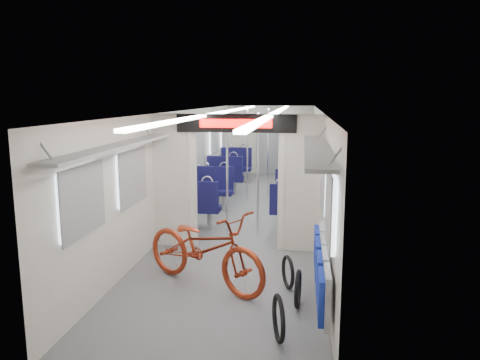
{
  "coord_description": "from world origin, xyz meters",
  "views": [
    {
      "loc": [
        1.1,
        -9.78,
        2.57
      ],
      "look_at": [
        0.05,
        -1.96,
        1.18
      ],
      "focal_mm": 35.0,
      "sensor_mm": 36.0,
      "label": 1
    }
  ],
  "objects_px": {
    "bike_hoop_c": "(288,274)",
    "seat_bay_near_right": "(294,196)",
    "seat_bay_near_left": "(206,193)",
    "stanchion_near_left": "(227,173)",
    "bike_hoop_a": "(278,320)",
    "stanchion_far_right": "(268,154)",
    "seat_bay_far_left": "(231,168)",
    "bicycle": "(204,248)",
    "stanchion_near_right": "(258,174)",
    "seat_bay_far_right": "(296,167)",
    "stanchion_far_left": "(247,156)",
    "flip_bench": "(321,268)",
    "bike_hoop_b": "(298,291)"
  },
  "relations": [
    {
      "from": "seat_bay_near_left",
      "to": "seat_bay_far_right",
      "type": "relative_size",
      "value": 0.91
    },
    {
      "from": "bike_hoop_a",
      "to": "stanchion_near_left",
      "type": "xyz_separation_m",
      "value": [
        -1.2,
        4.02,
        0.91
      ]
    },
    {
      "from": "stanchion_far_left",
      "to": "stanchion_far_right",
      "type": "relative_size",
      "value": 1.0
    },
    {
      "from": "bike_hoop_b",
      "to": "stanchion_near_right",
      "type": "xyz_separation_m",
      "value": [
        -0.81,
        3.1,
        0.93
      ]
    },
    {
      "from": "bike_hoop_c",
      "to": "stanchion_far_right",
      "type": "relative_size",
      "value": 0.2
    },
    {
      "from": "bike_hoop_c",
      "to": "stanchion_far_left",
      "type": "distance_m",
      "value": 5.57
    },
    {
      "from": "bicycle",
      "to": "stanchion_near_right",
      "type": "distance_m",
      "value": 2.7
    },
    {
      "from": "stanchion_near_left",
      "to": "stanchion_far_left",
      "type": "bearing_deg",
      "value": 88.84
    },
    {
      "from": "bike_hoop_c",
      "to": "stanchion_near_right",
      "type": "height_order",
      "value": "stanchion_near_right"
    },
    {
      "from": "seat_bay_near_right",
      "to": "stanchion_far_left",
      "type": "xyz_separation_m",
      "value": [
        -1.19,
        1.78,
        0.63
      ]
    },
    {
      "from": "flip_bench",
      "to": "seat_bay_near_right",
      "type": "relative_size",
      "value": 1.11
    },
    {
      "from": "flip_bench",
      "to": "bike_hoop_c",
      "type": "distance_m",
      "value": 0.9
    },
    {
      "from": "seat_bay_far_right",
      "to": "seat_bay_near_right",
      "type": "bearing_deg",
      "value": -90.0
    },
    {
      "from": "seat_bay_far_right",
      "to": "stanchion_far_left",
      "type": "bearing_deg",
      "value": -119.28
    },
    {
      "from": "bicycle",
      "to": "seat_bay_far_left",
      "type": "bearing_deg",
      "value": 36.41
    },
    {
      "from": "seat_bay_far_right",
      "to": "flip_bench",
      "type": "bearing_deg",
      "value": -87.07
    },
    {
      "from": "bicycle",
      "to": "bike_hoop_b",
      "type": "xyz_separation_m",
      "value": [
        1.28,
        -0.51,
        -0.33
      ]
    },
    {
      "from": "seat_bay_near_left",
      "to": "stanchion_near_left",
      "type": "bearing_deg",
      "value": -57.55
    },
    {
      "from": "bike_hoop_a",
      "to": "seat_bay_near_left",
      "type": "height_order",
      "value": "seat_bay_near_left"
    },
    {
      "from": "bicycle",
      "to": "seat_bay_near_right",
      "type": "bearing_deg",
      "value": 13.26
    },
    {
      "from": "stanchion_near_right",
      "to": "stanchion_far_left",
      "type": "bearing_deg",
      "value": 100.64
    },
    {
      "from": "flip_bench",
      "to": "seat_bay_far_right",
      "type": "bearing_deg",
      "value": 92.93
    },
    {
      "from": "seat_bay_far_left",
      "to": "stanchion_far_left",
      "type": "distance_m",
      "value": 1.95
    },
    {
      "from": "seat_bay_far_left",
      "to": "stanchion_near_left",
      "type": "distance_m",
      "value": 4.6
    },
    {
      "from": "stanchion_far_left",
      "to": "bicycle",
      "type": "bearing_deg",
      "value": -89.42
    },
    {
      "from": "flip_bench",
      "to": "stanchion_far_left",
      "type": "distance_m",
      "value": 6.31
    },
    {
      "from": "bicycle",
      "to": "seat_bay_far_right",
      "type": "distance_m",
      "value": 7.64
    },
    {
      "from": "bike_hoop_c",
      "to": "seat_bay_near_right",
      "type": "height_order",
      "value": "seat_bay_near_right"
    },
    {
      "from": "seat_bay_near_right",
      "to": "seat_bay_near_left",
      "type": "bearing_deg",
      "value": -179.57
    },
    {
      "from": "bike_hoop_c",
      "to": "seat_bay_near_left",
      "type": "relative_size",
      "value": 0.22
    },
    {
      "from": "bicycle",
      "to": "seat_bay_near_left",
      "type": "relative_size",
      "value": 1.01
    },
    {
      "from": "seat_bay_near_left",
      "to": "stanchion_near_left",
      "type": "xyz_separation_m",
      "value": [
        0.62,
        -0.98,
        0.61
      ]
    },
    {
      "from": "seat_bay_near_left",
      "to": "seat_bay_near_right",
      "type": "distance_m",
      "value": 1.87
    },
    {
      "from": "bike_hoop_a",
      "to": "bike_hoop_c",
      "type": "xyz_separation_m",
      "value": [
        0.05,
        1.44,
        -0.03
      ]
    },
    {
      "from": "seat_bay_near_left",
      "to": "seat_bay_far_left",
      "type": "distance_m",
      "value": 3.54
    },
    {
      "from": "stanchion_far_left",
      "to": "seat_bay_near_right",
      "type": "bearing_deg",
      "value": -56.32
    },
    {
      "from": "bike_hoop_a",
      "to": "seat_bay_far_left",
      "type": "xyz_separation_m",
      "value": [
        -1.82,
        8.53,
        0.33
      ]
    },
    {
      "from": "seat_bay_near_right",
      "to": "stanchion_far_right",
      "type": "height_order",
      "value": "stanchion_far_right"
    },
    {
      "from": "seat_bay_far_right",
      "to": "stanchion_near_right",
      "type": "relative_size",
      "value": 0.98
    },
    {
      "from": "seat_bay_near_right",
      "to": "seat_bay_far_right",
      "type": "height_order",
      "value": "seat_bay_far_right"
    },
    {
      "from": "bicycle",
      "to": "seat_bay_far_right",
      "type": "relative_size",
      "value": 0.92
    },
    {
      "from": "bike_hoop_a",
      "to": "stanchion_far_right",
      "type": "relative_size",
      "value": 0.23
    },
    {
      "from": "bicycle",
      "to": "bike_hoop_a",
      "type": "distance_m",
      "value": 1.78
    },
    {
      "from": "bike_hoop_a",
      "to": "stanchion_near_right",
      "type": "xyz_separation_m",
      "value": [
        -0.61,
        3.96,
        0.91
      ]
    },
    {
      "from": "bike_hoop_a",
      "to": "seat_bay_far_left",
      "type": "bearing_deg",
      "value": 102.07
    },
    {
      "from": "stanchion_near_right",
      "to": "bike_hoop_b",
      "type": "bearing_deg",
      "value": -75.45
    },
    {
      "from": "bike_hoop_c",
      "to": "seat_bay_far_left",
      "type": "distance_m",
      "value": 7.35
    },
    {
      "from": "stanchion_far_right",
      "to": "seat_bay_near_right",
      "type": "bearing_deg",
      "value": -71.72
    },
    {
      "from": "seat_bay_far_right",
      "to": "stanchion_far_left",
      "type": "distance_m",
      "value": 2.5
    },
    {
      "from": "seat_bay_far_left",
      "to": "seat_bay_far_right",
      "type": "distance_m",
      "value": 1.91
    }
  ]
}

